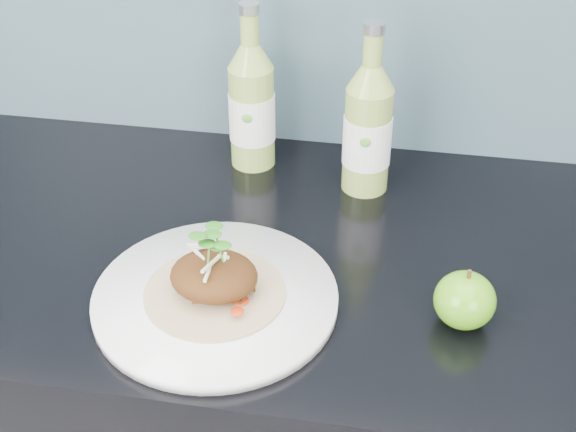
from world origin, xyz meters
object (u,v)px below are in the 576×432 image
Objects in this scene: green_apple at (465,300)px; cider_bottle_left at (252,106)px; dinner_plate at (216,299)px; cider_bottle_right at (368,129)px.

cider_bottle_left is (-0.32, 0.32, 0.06)m from green_apple.
cider_bottle_left reaches higher than green_apple.
cider_bottle_left is at bearing 93.87° from dinner_plate.
green_apple is 0.35× the size of cider_bottle_right.
cider_bottle_right reaches higher than dinner_plate.
dinner_plate is 0.35m from cider_bottle_right.
cider_bottle_right reaches higher than green_apple.
cider_bottle_right is at bearing 117.26° from green_apple.
green_apple is at bearing -23.08° from cider_bottle_left.
green_apple is at bearing 3.41° from dinner_plate.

